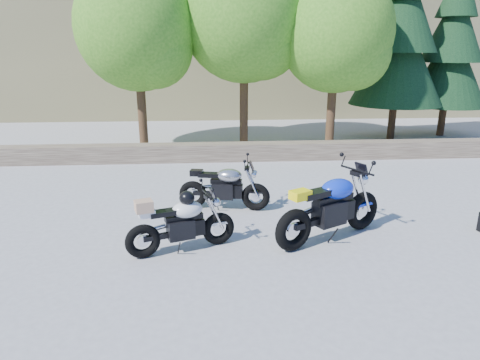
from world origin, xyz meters
name	(u,v)px	position (x,y,z in m)	size (l,w,h in m)	color
ground	(233,239)	(0.00, 0.00, 0.00)	(90.00, 90.00, 0.00)	gray
stone_wall	(222,152)	(0.00, 5.50, 0.25)	(22.00, 0.55, 0.50)	#4C3D33
tree_decid_left	(140,32)	(-2.39, 7.14, 3.63)	(3.67, 3.67, 5.62)	#382314
tree_decid_mid	(248,19)	(0.91, 7.54, 4.04)	(4.08, 4.08, 6.24)	#382314
tree_decid_right	(340,37)	(3.71, 6.94, 3.50)	(3.54, 3.54, 5.41)	#382314
conifer_near	(401,32)	(6.20, 8.20, 3.68)	(3.17, 3.17, 7.06)	#382314
conifer_far	(452,45)	(8.40, 8.80, 3.27)	(2.82, 2.82, 6.27)	#382314
silver_bike	(225,188)	(-0.08, 1.46, 0.45)	(1.85, 0.62, 0.93)	black
white_bike	(181,222)	(-0.84, -0.38, 0.49)	(1.74, 0.79, 1.00)	black
blue_bike	(331,208)	(1.66, -0.10, 0.56)	(2.09, 1.26, 1.15)	black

